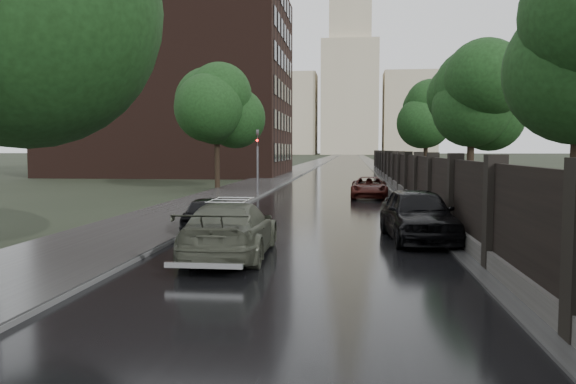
{
  "coord_description": "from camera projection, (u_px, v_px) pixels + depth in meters",
  "views": [
    {
      "loc": [
        1.32,
        -8.29,
        2.82
      ],
      "look_at": [
        -0.63,
        8.88,
        1.5
      ],
      "focal_mm": 35.0,
      "sensor_mm": 36.0,
      "label": 1
    }
  ],
  "objects": [
    {
      "name": "road",
      "position": [
        348.0,
        157.0,
        196.82
      ],
      "size": [
        8.0,
        420.0,
        0.02
      ],
      "primitive_type": "cube",
      "color": "black",
      "rests_on": "ground"
    },
    {
      "name": "car_right_near",
      "position": [
        418.0,
        214.0,
        17.28
      ],
      "size": [
        2.33,
        4.95,
        1.64
      ],
      "primitive_type": "imported",
      "rotation": [
        0.0,
        0.0,
        0.08
      ],
      "color": "black",
      "rests_on": "ground"
    },
    {
      "name": "brick_building",
      "position": [
        175.0,
        84.0,
        61.36
      ],
      "size": [
        24.0,
        18.0,
        20.0
      ],
      "primitive_type": "cube",
      "color": "black",
      "rests_on": "ground"
    },
    {
      "name": "tree_right_c",
      "position": [
        426.0,
        124.0,
        46.99
      ],
      "size": [
        4.08,
        4.08,
        7.01
      ],
      "color": "black",
      "rests_on": "ground"
    },
    {
      "name": "stalinist_tower",
      "position": [
        350.0,
        83.0,
        302.89
      ],
      "size": [
        92.0,
        30.0,
        159.0
      ],
      "color": "tan",
      "rests_on": "ground"
    },
    {
      "name": "tree_right_b",
      "position": [
        472.0,
        108.0,
        29.16
      ],
      "size": [
        4.08,
        4.08,
        7.01
      ],
      "color": "black",
      "rests_on": "ground"
    },
    {
      "name": "tree_left_far",
      "position": [
        217.0,
        114.0,
        38.8
      ],
      "size": [
        4.25,
        4.25,
        7.39
      ],
      "color": "black",
      "rests_on": "ground"
    },
    {
      "name": "hatchback_left",
      "position": [
        210.0,
        214.0,
        18.85
      ],
      "size": [
        1.8,
        3.85,
        1.27
      ],
      "primitive_type": "imported",
      "rotation": [
        0.0,
        0.0,
        3.22
      ],
      "color": "black",
      "rests_on": "ground"
    },
    {
      "name": "ground",
      "position": [
        264.0,
        334.0,
        8.58
      ],
      "size": [
        800.0,
        800.0,
        0.0
      ],
      "primitive_type": "plane",
      "color": "black",
      "rests_on": "ground"
    },
    {
      "name": "car_right_far",
      "position": [
        369.0,
        188.0,
        32.36
      ],
      "size": [
        2.15,
        4.49,
        1.24
      ],
      "primitive_type": "imported",
      "rotation": [
        0.0,
        0.0,
        -0.02
      ],
      "color": "#330E0B",
      "rests_on": "ground"
    },
    {
      "name": "fence_right",
      "position": [
        398.0,
        175.0,
        39.7
      ],
      "size": [
        0.45,
        75.72,
        2.7
      ],
      "color": "#383533",
      "rests_on": "ground"
    },
    {
      "name": "traffic_light",
      "position": [
        258.0,
        156.0,
        33.65
      ],
      "size": [
        0.16,
        0.32,
        4.0
      ],
      "color": "#59595E",
      "rests_on": "ground"
    },
    {
      "name": "verge_right",
      "position": [
        364.0,
        157.0,
        196.2
      ],
      "size": [
        3.0,
        420.0,
        0.08
      ],
      "primitive_type": "cube",
      "color": "#2D2D2D",
      "rests_on": "ground"
    },
    {
      "name": "sidewalk_left",
      "position": [
        331.0,
        157.0,
        197.49
      ],
      "size": [
        4.0,
        420.0,
        0.16
      ],
      "primitive_type": "cube",
      "color": "#2D2D2D",
      "rests_on": "ground"
    },
    {
      "name": "volga_sedan",
      "position": [
        231.0,
        230.0,
        14.62
      ],
      "size": [
        2.18,
        5.07,
        1.46
      ],
      "primitive_type": "imported",
      "rotation": [
        0.0,
        0.0,
        3.17
      ],
      "color": "#3F4335",
      "rests_on": "ground"
    }
  ]
}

